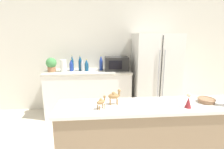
# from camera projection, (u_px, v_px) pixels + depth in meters

# --- Properties ---
(wall_back) EXTENTS (8.00, 0.06, 2.55)m
(wall_back) POSITION_uv_depth(u_px,v_px,m) (112.00, 52.00, 3.88)
(wall_back) COLOR silver
(wall_back) RESTS_ON ground_plane
(back_counter) EXTENTS (1.75, 0.63, 0.93)m
(back_counter) POSITION_uv_depth(u_px,v_px,m) (89.00, 92.00, 3.69)
(back_counter) COLOR white
(back_counter) RESTS_ON ground_plane
(refrigerator) EXTENTS (0.89, 0.72, 1.68)m
(refrigerator) POSITION_uv_depth(u_px,v_px,m) (155.00, 75.00, 3.66)
(refrigerator) COLOR silver
(refrigerator) RESTS_ON ground_plane
(bar_counter) EXTENTS (1.95, 0.45, 0.93)m
(bar_counter) POSITION_uv_depth(u_px,v_px,m) (148.00, 144.00, 1.92)
(bar_counter) COLOR #8C7256
(bar_counter) RESTS_ON ground_plane
(potted_plant) EXTENTS (0.21, 0.21, 0.28)m
(potted_plant) POSITION_uv_depth(u_px,v_px,m) (51.00, 64.00, 3.48)
(potted_plant) COLOR #9E6B47
(potted_plant) RESTS_ON back_counter
(paper_towel_roll) EXTENTS (0.12, 0.12, 0.24)m
(paper_towel_roll) POSITION_uv_depth(u_px,v_px,m) (63.00, 66.00, 3.48)
(paper_towel_roll) COLOR white
(paper_towel_roll) RESTS_ON back_counter
(microwave) EXTENTS (0.48, 0.37, 0.28)m
(microwave) POSITION_uv_depth(u_px,v_px,m) (117.00, 64.00, 3.63)
(microwave) COLOR black
(microwave) RESTS_ON back_counter
(back_bottle_0) EXTENTS (0.08, 0.08, 0.24)m
(back_bottle_0) POSITION_uv_depth(u_px,v_px,m) (71.00, 65.00, 3.54)
(back_bottle_0) COLOR navy
(back_bottle_0) RESTS_ON back_counter
(back_bottle_1) EXTENTS (0.06, 0.06, 0.32)m
(back_bottle_1) POSITION_uv_depth(u_px,v_px,m) (72.00, 63.00, 3.62)
(back_bottle_1) COLOR navy
(back_bottle_1) RESTS_ON back_counter
(back_bottle_2) EXTENTS (0.07, 0.07, 0.32)m
(back_bottle_2) POSITION_uv_depth(u_px,v_px,m) (80.00, 63.00, 3.59)
(back_bottle_2) COLOR navy
(back_bottle_2) RESTS_ON back_counter
(back_bottle_3) EXTENTS (0.06, 0.06, 0.26)m
(back_bottle_3) POSITION_uv_depth(u_px,v_px,m) (82.00, 65.00, 3.54)
(back_bottle_3) COLOR #B2B7BC
(back_bottle_3) RESTS_ON back_counter
(back_bottle_4) EXTENTS (0.08, 0.08, 0.24)m
(back_bottle_4) POSITION_uv_depth(u_px,v_px,m) (87.00, 65.00, 3.56)
(back_bottle_4) COLOR navy
(back_bottle_4) RESTS_ON back_counter
(back_bottle_5) EXTENTS (0.07, 0.07, 0.32)m
(back_bottle_5) POSITION_uv_depth(u_px,v_px,m) (101.00, 63.00, 3.61)
(back_bottle_5) COLOR navy
(back_bottle_5) RESTS_ON back_counter
(fruit_bowl) EXTENTS (0.18, 0.18, 0.05)m
(fruit_bowl) POSITION_uv_depth(u_px,v_px,m) (206.00, 100.00, 1.88)
(fruit_bowl) COLOR #8C6647
(fruit_bowl) RESTS_ON bar_counter
(camel_figurine) EXTENTS (0.10, 0.09, 0.13)m
(camel_figurine) POSITION_uv_depth(u_px,v_px,m) (101.00, 102.00, 1.70)
(camel_figurine) COLOR olive
(camel_figurine) RESTS_ON bar_counter
(camel_figurine_second) EXTENTS (0.13, 0.06, 0.16)m
(camel_figurine_second) POSITION_uv_depth(u_px,v_px,m) (114.00, 96.00, 1.81)
(camel_figurine_second) COLOR olive
(camel_figurine_second) RESTS_ON bar_counter
(wise_man_figurine_crimson) EXTENTS (0.07, 0.07, 0.15)m
(wise_man_figurine_crimson) POSITION_uv_depth(u_px,v_px,m) (188.00, 101.00, 1.73)
(wise_man_figurine_crimson) COLOR maroon
(wise_man_figurine_crimson) RESTS_ON bar_counter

